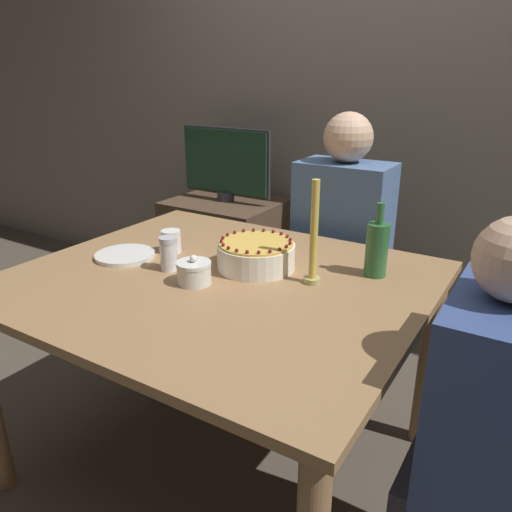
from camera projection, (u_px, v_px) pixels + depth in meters
The scene contains 14 objects.
ground_plane at pixel (223, 459), 1.92m from camera, with size 12.00×12.00×0.00m, color #4C4238.
wall_behind at pixel (374, 91), 2.58m from camera, with size 8.00×0.05×2.60m.
dining_table at pixel (219, 306), 1.69m from camera, with size 1.33×1.14×0.76m.
cake at pixel (256, 255), 1.71m from camera, with size 0.27×0.27×0.11m.
sugar_bowl at pixel (194, 272), 1.59m from camera, with size 0.11×0.11×0.10m.
sugar_shaker at pixel (168, 253), 1.69m from camera, with size 0.06×0.06×0.12m.
plate_stack at pixel (125, 255), 1.82m from camera, with size 0.22×0.22×0.02m.
candle at pixel (314, 241), 1.56m from camera, with size 0.05×0.05×0.34m.
bottle at pixel (377, 248), 1.63m from camera, with size 0.07×0.07×0.25m.
cup at pixel (171, 241), 1.86m from camera, with size 0.07×0.07×0.09m.
person_man_blue_shirt at pixel (340, 270), 2.28m from camera, with size 0.40×0.34×1.25m.
person_woman_floral at pixel (478, 464), 1.24m from camera, with size 0.34×0.40×1.13m.
side_cabinet at pixel (227, 256), 3.03m from camera, with size 0.62×0.53×0.69m.
tv_monitor at pixel (226, 163), 2.83m from camera, with size 0.58×0.10×0.41m.
Camera 1 is at (0.91, -1.23, 1.41)m, focal length 35.00 mm.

